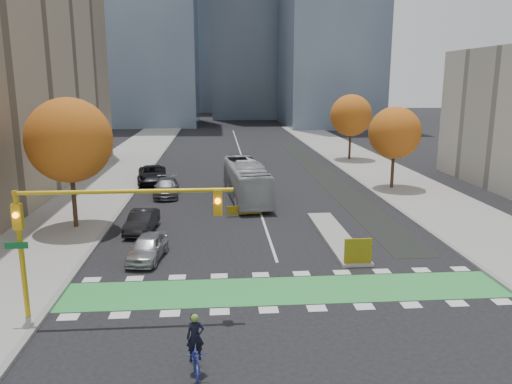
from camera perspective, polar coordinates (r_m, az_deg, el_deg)
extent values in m
plane|color=black|center=(21.46, 4.06, -12.76)|extent=(300.00, 300.00, 0.00)
cube|color=gray|center=(41.56, -18.99, -0.74)|extent=(7.00, 120.00, 0.15)
cube|color=gray|center=(43.45, 17.95, -0.10)|extent=(7.00, 120.00, 0.15)
cube|color=gray|center=(40.82, -14.24, -0.67)|extent=(0.30, 120.00, 0.16)
cube|color=gray|center=(42.25, 13.56, -0.19)|extent=(0.30, 120.00, 0.16)
cube|color=green|center=(22.80, 3.50, -11.14)|extent=(20.00, 3.00, 0.01)
cube|color=silver|center=(59.94, -1.55, 3.81)|extent=(0.15, 70.00, 0.01)
cube|color=black|center=(51.10, 7.47, 2.17)|extent=(2.50, 50.00, 0.01)
cube|color=gray|center=(30.41, 9.07, -4.96)|extent=(1.60, 10.00, 0.16)
cube|color=yellow|center=(25.78, 11.59, -6.62)|extent=(1.40, 0.12, 1.30)
cylinder|color=#332114|center=(33.10, -20.17, 0.41)|extent=(0.28, 0.28, 5.25)
sphere|color=#A44314|center=(32.64, -20.57, 5.56)|extent=(5.20, 5.20, 5.20)
cylinder|color=#332114|center=(44.34, 15.38, 3.21)|extent=(0.28, 0.28, 4.55)
sphere|color=#A44314|center=(44.01, 15.58, 6.54)|extent=(4.40, 4.40, 4.40)
cylinder|color=#332114|center=(59.60, 10.69, 5.92)|extent=(0.28, 0.28, 4.90)
sphere|color=#A44314|center=(59.35, 10.81, 8.60)|extent=(4.80, 4.80, 4.80)
cylinder|color=#BF9914|center=(21.17, -25.19, -6.75)|extent=(0.20, 0.20, 5.20)
cylinder|color=#BF9914|center=(19.43, -14.79, 0.06)|extent=(8.20, 0.16, 0.16)
cube|color=#BF9914|center=(20.73, -25.60, -2.56)|extent=(0.35, 0.28, 1.00)
sphere|color=orange|center=(20.54, -25.80, -2.42)|extent=(0.22, 0.22, 0.22)
cube|color=#BF9914|center=(19.22, -4.39, -1.22)|extent=(0.35, 0.28, 1.00)
sphere|color=orange|center=(19.02, -4.39, -1.05)|extent=(0.22, 0.22, 0.22)
cube|color=#0C5926|center=(20.64, -25.73, -5.53)|extent=(0.85, 0.04, 0.25)
imported|color=#232EA0|center=(16.97, -6.88, -18.42)|extent=(0.83, 1.81, 0.92)
imported|color=black|center=(16.58, -6.96, -16.10)|extent=(0.61, 0.44, 1.56)
sphere|color=#597F2D|center=(16.28, -7.02, -14.10)|extent=(0.27, 0.27, 0.27)
imported|color=#ABB0B3|center=(39.23, -1.13, 1.31)|extent=(3.43, 10.86, 2.98)
imported|color=#AAAAAF|center=(26.82, -12.30, -6.21)|extent=(2.08, 4.05, 1.32)
imported|color=black|center=(31.70, -12.92, -3.29)|extent=(1.83, 4.18, 1.33)
imported|color=#545459|center=(41.10, -10.21, 0.50)|extent=(2.17, 4.88, 1.39)
imported|color=black|center=(46.69, -11.79, 1.97)|extent=(3.18, 5.79, 1.54)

